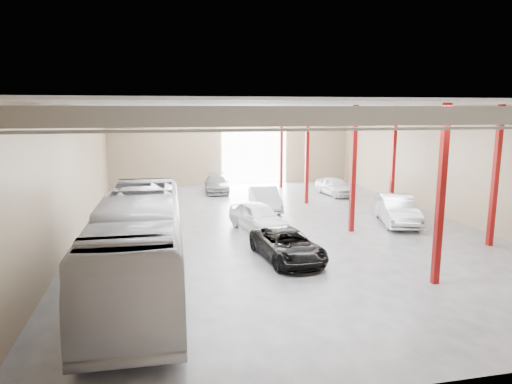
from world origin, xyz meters
name	(u,v)px	position (x,y,z in m)	size (l,w,h in m)	color
depot_shell	(278,141)	(0.13, 0.48, 4.98)	(22.12, 32.12, 7.06)	#47474C
coach_bus	(140,243)	(-7.47, -8.00, 1.78)	(2.99, 12.78, 3.56)	silver
black_sedan	(287,245)	(-1.09, -6.00, 0.68)	(2.27, 4.93, 1.37)	black
car_row_a	(258,217)	(-1.30, -0.80, 0.81)	(1.91, 4.74, 1.61)	white
car_row_b	(265,199)	(0.32, 4.40, 0.79)	(1.67, 4.80, 1.58)	#A7A7AC
car_row_c	(217,184)	(-2.00, 12.00, 0.69)	(1.93, 4.74, 1.38)	gray
car_right_near	(397,210)	(7.17, -0.94, 0.86)	(1.82, 5.23, 1.72)	#BCBBC1
car_right_far	(335,186)	(7.03, 8.58, 0.71)	(1.69, 4.20, 1.43)	silver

